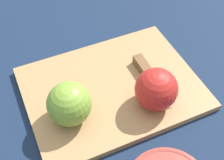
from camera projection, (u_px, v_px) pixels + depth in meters
The scene contains 6 objects.
ground_plane at pixel (112, 90), 0.69m from camera, with size 4.00×4.00×0.00m, color #14233D.
cutting_board at pixel (112, 88), 0.68m from camera, with size 0.37×0.28×0.02m.
apple_half_left at pixel (69, 104), 0.59m from camera, with size 0.09×0.09×0.09m.
apple_half_right at pixel (156, 89), 0.61m from camera, with size 0.09×0.09×0.09m.
knife at pixel (145, 69), 0.70m from camera, with size 0.02×0.15×0.02m.
apple_slice at pixel (150, 87), 0.67m from camera, with size 0.05×0.05×0.01m.
Camera 1 is at (-0.18, -0.39, 0.53)m, focal length 50.00 mm.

